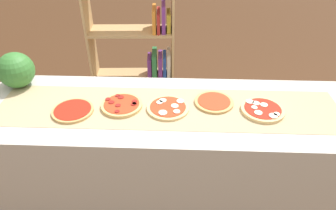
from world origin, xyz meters
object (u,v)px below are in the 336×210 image
object	(u,v)px
pizza_mozzarella_2	(168,108)
pizza_plain_0	(73,111)
pizza_pepperoni_1	(122,105)
watermelon	(16,70)
pizza_plain_3	(214,102)
bookshelf	(144,63)
pizza_mozzarella_4	(262,110)

from	to	relation	value
pizza_mozzarella_2	pizza_plain_0	bearing A→B (deg)	-174.61
pizza_plain_0	pizza_mozzarella_2	distance (m)	0.53
pizza_pepperoni_1	watermelon	size ratio (longest dim) A/B	1.06
pizza_pepperoni_1	pizza_plain_0	bearing A→B (deg)	-166.33
pizza_plain_0	pizza_plain_3	xyz separation A→B (m)	(0.79, 0.12, -0.00)
pizza_plain_0	pizza_pepperoni_1	size ratio (longest dim) A/B	0.98
pizza_plain_0	watermelon	world-z (taller)	watermelon
pizza_pepperoni_1	bookshelf	world-z (taller)	bookshelf
pizza_plain_0	pizza_mozzarella_2	world-z (taller)	pizza_mozzarella_2
pizza_mozzarella_4	bookshelf	bearing A→B (deg)	123.42
pizza_pepperoni_1	watermelon	world-z (taller)	watermelon
pizza_plain_3	pizza_mozzarella_2	bearing A→B (deg)	-165.78
pizza_pepperoni_1	pizza_plain_3	distance (m)	0.53
pizza_pepperoni_1	watermelon	bearing A→B (deg)	163.24
pizza_mozzarella_2	watermelon	bearing A→B (deg)	166.94
pizza_pepperoni_1	pizza_mozzarella_2	distance (m)	0.27
pizza_pepperoni_1	bookshelf	size ratio (longest dim) A/B	0.17
pizza_plain_0	pizza_pepperoni_1	world-z (taller)	pizza_pepperoni_1
bookshelf	pizza_plain_3	bearing A→B (deg)	-64.79
watermelon	pizza_plain_0	bearing A→B (deg)	-32.93
pizza_mozzarella_2	watermelon	distance (m)	0.97
pizza_mozzarella_4	watermelon	bearing A→B (deg)	171.42
pizza_plain_0	pizza_pepperoni_1	xyz separation A→B (m)	(0.26, 0.06, 0.00)
bookshelf	pizza_mozzarella_2	bearing A→B (deg)	-77.15
pizza_mozzarella_4	pizza_plain_3	bearing A→B (deg)	165.17
pizza_pepperoni_1	pizza_mozzarella_4	distance (m)	0.79
pizza_mozzarella_2	pizza_plain_3	size ratio (longest dim) A/B	1.07
pizza_plain_0	pizza_mozzarella_2	bearing A→B (deg)	5.39
pizza_plain_0	pizza_mozzarella_4	bearing A→B (deg)	2.54
watermelon	bookshelf	xyz separation A→B (m)	(0.67, 1.00, -0.45)
pizza_plain_3	bookshelf	size ratio (longest dim) A/B	0.16
pizza_mozzarella_4	watermelon	xyz separation A→B (m)	(-1.47, 0.22, 0.10)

